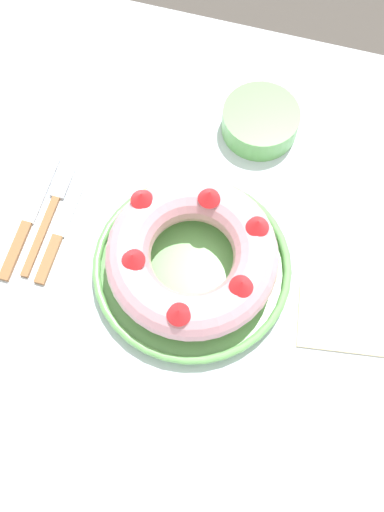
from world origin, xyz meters
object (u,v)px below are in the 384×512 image
(serving_dish, at_px, (192,267))
(cake_knife, at_px, (57,238))
(serving_knife, at_px, (26,225))
(side_bowl, at_px, (260,121))
(bundt_cake, at_px, (192,256))
(napkin, at_px, (345,320))
(fork, at_px, (50,212))

(serving_dish, relative_size, cake_knife, 1.64)
(serving_knife, xyz_separation_m, side_bowl, (0.31, 0.27, 0.02))
(bundt_cake, bearing_deg, napkin, -3.69)
(serving_dish, distance_m, napkin, 0.24)
(fork, distance_m, side_bowl, 0.37)
(serving_dish, height_order, serving_knife, serving_dish)
(side_bowl, bearing_deg, fork, -139.44)
(bundt_cake, relative_size, side_bowl, 1.98)
(bundt_cake, xyz_separation_m, napkin, (0.24, -0.02, -0.06))
(cake_knife, xyz_separation_m, napkin, (0.45, -0.01, -0.00))
(bundt_cake, height_order, napkin, bundt_cake)
(serving_knife, bearing_deg, side_bowl, 43.84)
(napkin, bearing_deg, cake_knife, 178.76)
(serving_knife, bearing_deg, napkin, 0.63)
(bundt_cake, distance_m, fork, 0.25)
(fork, distance_m, cake_knife, 0.05)
(serving_knife, bearing_deg, bundt_cake, 2.10)
(side_bowl, bearing_deg, napkin, -55.58)
(bundt_cake, height_order, fork, bundt_cake)
(bundt_cake, relative_size, serving_knife, 1.13)
(serving_dish, bearing_deg, bundt_cake, 57.99)
(serving_dish, relative_size, napkin, 2.15)
(fork, bearing_deg, bundt_cake, -6.38)
(fork, bearing_deg, serving_knife, -131.85)
(napkin, bearing_deg, side_bowl, 124.42)
(serving_dish, bearing_deg, fork, 172.21)
(cake_knife, height_order, side_bowl, side_bowl)
(side_bowl, distance_m, napkin, 0.35)
(serving_dish, xyz_separation_m, serving_knife, (-0.27, 0.00, -0.01))
(side_bowl, bearing_deg, serving_dish, -98.35)
(serving_knife, distance_m, napkin, 0.51)
(side_bowl, relative_size, napkin, 0.91)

